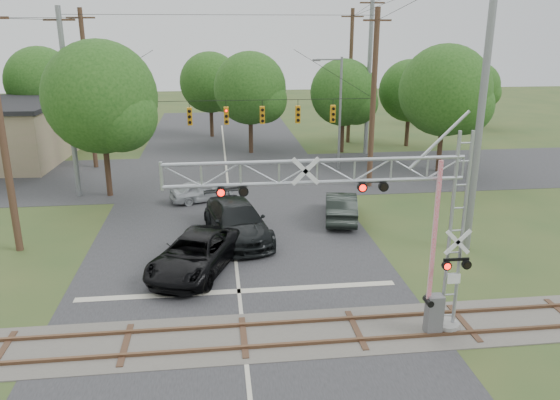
{
  "coord_description": "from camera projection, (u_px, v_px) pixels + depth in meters",
  "views": [
    {
      "loc": [
        -0.72,
        -14.6,
        10.29
      ],
      "look_at": [
        1.93,
        7.5,
        3.23
      ],
      "focal_mm": 35.0,
      "sensor_mm": 36.0,
      "label": 1
    }
  ],
  "objects": [
    {
      "name": "ground",
      "position": [
        247.0,
        373.0,
        17.01
      ],
      "size": [
        160.0,
        160.0,
        0.0
      ],
      "primitive_type": "plane",
      "color": "#314922",
      "rests_on": "ground"
    },
    {
      "name": "car_dark",
      "position": [
        237.0,
        221.0,
        27.62
      ],
      "size": [
        3.82,
        6.71,
        1.83
      ],
      "primitive_type": "imported",
      "rotation": [
        0.0,
        0.0,
        0.21
      ],
      "color": "black",
      "rests_on": "ground"
    },
    {
      "name": "utility_poles",
      "position": [
        276.0,
        90.0,
        36.42
      ],
      "size": [
        24.16,
        26.22,
        13.74
      ],
      "color": "#463120",
      "rests_on": "ground"
    },
    {
      "name": "road_cross",
      "position": [
        227.0,
        175.0,
        39.72
      ],
      "size": [
        90.0,
        12.0,
        0.02
      ],
      "primitive_type": "cube",
      "color": "#2A2A2D",
      "rests_on": "ground"
    },
    {
      "name": "treeline",
      "position": [
        216.0,
        88.0,
        44.8
      ],
      "size": [
        54.15,
        27.31,
        9.68
      ],
      "color": "#3B271B",
      "rests_on": "ground"
    },
    {
      "name": "crossing_gantry",
      "position": [
        371.0,
        217.0,
        17.7
      ],
      "size": [
        10.12,
        0.92,
        7.17
      ],
      "color": "gray",
      "rests_on": "ground"
    },
    {
      "name": "suv_dark",
      "position": [
        341.0,
        206.0,
        30.34
      ],
      "size": [
        2.57,
        5.02,
        1.58
      ],
      "primitive_type": "imported",
      "rotation": [
        0.0,
        0.0,
        2.95
      ],
      "color": "black",
      "rests_on": "ground"
    },
    {
      "name": "streetlight",
      "position": [
        338.0,
        108.0,
        39.95
      ],
      "size": [
        2.21,
        0.23,
        8.28
      ],
      "color": "gray",
      "rests_on": "ground"
    },
    {
      "name": "road_main",
      "position": [
        235.0,
        249.0,
        26.47
      ],
      "size": [
        14.0,
        90.0,
        0.02
      ],
      "primitive_type": "cube",
      "color": "#2A2A2D",
      "rests_on": "ground"
    },
    {
      "name": "sedan_silver",
      "position": [
        202.0,
        191.0,
        33.63
      ],
      "size": [
        4.13,
        2.7,
        1.31
      ],
      "primitive_type": "imported",
      "rotation": [
        0.0,
        0.0,
        1.9
      ],
      "color": "#AFB4B7",
      "rests_on": "ground"
    },
    {
      "name": "traffic_signal_span",
      "position": [
        240.0,
        105.0,
        34.35
      ],
      "size": [
        19.34,
        0.36,
        11.5
      ],
      "color": "gray",
      "rests_on": "ground"
    },
    {
      "name": "pickup_black",
      "position": [
        195.0,
        254.0,
        23.84
      ],
      "size": [
        4.71,
        6.5,
        1.64
      ],
      "primitive_type": "imported",
      "rotation": [
        0.0,
        0.0,
        -0.38
      ],
      "color": "black",
      "rests_on": "ground"
    },
    {
      "name": "railroad_track",
      "position": [
        244.0,
        337.0,
        18.89
      ],
      "size": [
        90.0,
        3.2,
        0.17
      ],
      "color": "#504A45",
      "rests_on": "ground"
    }
  ]
}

